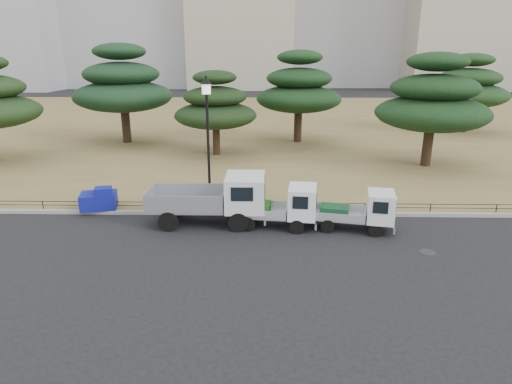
{
  "coord_description": "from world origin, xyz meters",
  "views": [
    {
      "loc": [
        0.4,
        -15.87,
        7.02
      ],
      "look_at": [
        0.0,
        2.0,
        1.3
      ],
      "focal_mm": 30.0,
      "sensor_mm": 36.0,
      "label": 1
    }
  ],
  "objects_px": {
    "truck_kei_rear": "(360,211)",
    "tarp_pile": "(99,200)",
    "truck_large": "(214,197)",
    "truck_kei_front": "(282,207)",
    "street_lamp": "(207,123)"
  },
  "relations": [
    {
      "from": "truck_kei_rear",
      "to": "tarp_pile",
      "type": "height_order",
      "value": "truck_kei_rear"
    },
    {
      "from": "truck_kei_rear",
      "to": "tarp_pile",
      "type": "relative_size",
      "value": 1.89
    },
    {
      "from": "truck_kei_rear",
      "to": "tarp_pile",
      "type": "bearing_deg",
      "value": -178.65
    },
    {
      "from": "truck_large",
      "to": "truck_kei_front",
      "type": "distance_m",
      "value": 2.93
    },
    {
      "from": "truck_kei_rear",
      "to": "street_lamp",
      "type": "xyz_separation_m",
      "value": [
        -6.53,
        1.95,
        3.33
      ]
    },
    {
      "from": "truck_large",
      "to": "truck_kei_rear",
      "type": "xyz_separation_m",
      "value": [
        6.15,
        -0.57,
        -0.36
      ]
    },
    {
      "from": "tarp_pile",
      "to": "truck_kei_front",
      "type": "bearing_deg",
      "value": -11.47
    },
    {
      "from": "truck_kei_front",
      "to": "tarp_pile",
      "type": "relative_size",
      "value": 1.98
    },
    {
      "from": "truck_kei_front",
      "to": "truck_kei_rear",
      "type": "xyz_separation_m",
      "value": [
        3.25,
        -0.25,
        -0.06
      ]
    },
    {
      "from": "truck_kei_front",
      "to": "truck_kei_rear",
      "type": "distance_m",
      "value": 3.26
    },
    {
      "from": "street_lamp",
      "to": "tarp_pile",
      "type": "xyz_separation_m",
      "value": [
        -5.23,
        0.03,
        -3.6
      ]
    },
    {
      "from": "truck_large",
      "to": "truck_kei_rear",
      "type": "bearing_deg",
      "value": -5.31
    },
    {
      "from": "truck_large",
      "to": "street_lamp",
      "type": "xyz_separation_m",
      "value": [
        -0.38,
        1.38,
        2.97
      ]
    },
    {
      "from": "truck_kei_front",
      "to": "truck_kei_rear",
      "type": "height_order",
      "value": "truck_kei_front"
    },
    {
      "from": "truck_kei_rear",
      "to": "tarp_pile",
      "type": "xyz_separation_m",
      "value": [
        -11.75,
        1.98,
        -0.27
      ]
    }
  ]
}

